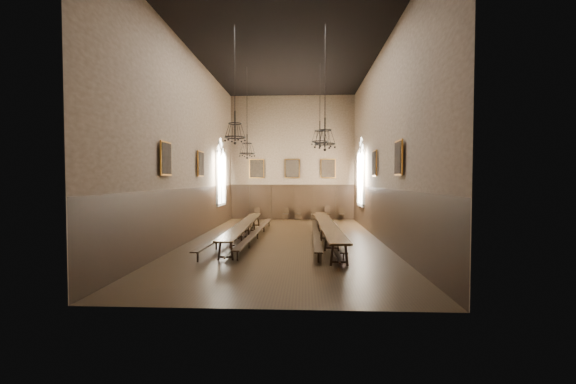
# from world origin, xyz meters

# --- Properties ---
(floor) EXTENTS (9.00, 18.00, 0.02)m
(floor) POSITION_xyz_m (0.00, 0.00, -0.01)
(floor) COLOR black
(floor) RESTS_ON ground
(ceiling) EXTENTS (9.00, 18.00, 0.02)m
(ceiling) POSITION_xyz_m (0.00, 0.00, 9.01)
(ceiling) COLOR black
(ceiling) RESTS_ON ground
(wall_back) EXTENTS (9.00, 0.02, 9.00)m
(wall_back) POSITION_xyz_m (0.00, 9.01, 4.50)
(wall_back) COLOR #7E654D
(wall_back) RESTS_ON ground
(wall_front) EXTENTS (9.00, 0.02, 9.00)m
(wall_front) POSITION_xyz_m (0.00, -9.01, 4.50)
(wall_front) COLOR #7E654D
(wall_front) RESTS_ON ground
(wall_left) EXTENTS (0.02, 18.00, 9.00)m
(wall_left) POSITION_xyz_m (-4.51, 0.00, 4.50)
(wall_left) COLOR #7E654D
(wall_left) RESTS_ON ground
(wall_right) EXTENTS (0.02, 18.00, 9.00)m
(wall_right) POSITION_xyz_m (4.51, 0.00, 4.50)
(wall_right) COLOR #7E654D
(wall_right) RESTS_ON ground
(wainscot_panelling) EXTENTS (9.00, 18.00, 2.50)m
(wainscot_panelling) POSITION_xyz_m (0.00, 0.00, 1.25)
(wainscot_panelling) COLOR black
(wainscot_panelling) RESTS_ON floor
(table_left) EXTENTS (0.93, 9.92, 0.77)m
(table_left) POSITION_xyz_m (-2.02, 0.16, 0.39)
(table_left) COLOR black
(table_left) RESTS_ON floor
(table_right) EXTENTS (1.00, 10.81, 0.84)m
(table_right) POSITION_xyz_m (1.96, -0.06, 0.42)
(table_right) COLOR black
(table_right) RESTS_ON floor
(bench_left_outer) EXTENTS (0.72, 9.73, 0.44)m
(bench_left_outer) POSITION_xyz_m (-2.64, -0.15, 0.28)
(bench_left_outer) COLOR black
(bench_left_outer) RESTS_ON floor
(bench_left_inner) EXTENTS (0.50, 10.11, 0.45)m
(bench_left_inner) POSITION_xyz_m (-1.38, 0.26, 0.29)
(bench_left_inner) COLOR black
(bench_left_inner) RESTS_ON floor
(bench_right_inner) EXTENTS (0.42, 9.72, 0.44)m
(bench_right_inner) POSITION_xyz_m (1.45, -0.01, 0.28)
(bench_right_inner) COLOR black
(bench_right_inner) RESTS_ON floor
(bench_right_outer) EXTENTS (0.71, 9.05, 0.41)m
(bench_right_outer) POSITION_xyz_m (2.48, -0.22, 0.26)
(bench_right_outer) COLOR black
(bench_right_outer) RESTS_ON floor
(chair_1) EXTENTS (0.49, 0.49, 0.89)m
(chair_1) POSITION_xyz_m (-2.51, 8.55, 0.27)
(chair_1) COLOR black
(chair_1) RESTS_ON floor
(chair_3) EXTENTS (0.44, 0.44, 0.87)m
(chair_3) POSITION_xyz_m (-0.45, 8.57, 0.26)
(chair_3) COLOR black
(chair_3) RESTS_ON floor
(chair_4) EXTENTS (0.40, 0.40, 0.88)m
(chair_4) POSITION_xyz_m (0.42, 8.52, 0.26)
(chair_4) COLOR black
(chair_4) RESTS_ON floor
(chair_5) EXTENTS (0.41, 0.41, 0.87)m
(chair_5) POSITION_xyz_m (1.57, 8.49, 0.26)
(chair_5) COLOR black
(chair_5) RESTS_ON floor
(chair_6) EXTENTS (0.54, 0.54, 1.01)m
(chair_6) POSITION_xyz_m (2.58, 8.52, 0.31)
(chair_6) COLOR black
(chair_6) RESTS_ON floor
(chair_7) EXTENTS (0.46, 0.46, 0.90)m
(chair_7) POSITION_xyz_m (3.54, 8.54, 0.27)
(chair_7) COLOR black
(chair_7) RESTS_ON floor
(chandelier_back_left) EXTENTS (0.86, 0.86, 4.83)m
(chandelier_back_left) POSITION_xyz_m (-2.23, 2.44, 4.64)
(chandelier_back_left) COLOR black
(chandelier_back_left) RESTS_ON ceiling
(chandelier_back_right) EXTENTS (0.88, 0.88, 4.25)m
(chandelier_back_right) POSITION_xyz_m (1.71, 2.08, 5.18)
(chandelier_back_right) COLOR black
(chandelier_back_right) RESTS_ON ceiling
(chandelier_front_left) EXTENTS (0.84, 0.84, 4.57)m
(chandelier_front_left) POSITION_xyz_m (-1.86, -2.75, 4.88)
(chandelier_front_left) COLOR black
(chandelier_front_left) RESTS_ON ceiling
(chandelier_front_right) EXTENTS (0.84, 0.84, 4.84)m
(chandelier_front_right) POSITION_xyz_m (1.71, -2.66, 4.63)
(chandelier_front_right) COLOR black
(chandelier_front_right) RESTS_ON ceiling
(portrait_back_0) EXTENTS (1.10, 0.12, 1.40)m
(portrait_back_0) POSITION_xyz_m (-2.60, 8.88, 3.70)
(portrait_back_0) COLOR #C6812F
(portrait_back_0) RESTS_ON wall_back
(portrait_back_1) EXTENTS (1.10, 0.12, 1.40)m
(portrait_back_1) POSITION_xyz_m (0.00, 8.88, 3.70)
(portrait_back_1) COLOR #C6812F
(portrait_back_1) RESTS_ON wall_back
(portrait_back_2) EXTENTS (1.10, 0.12, 1.40)m
(portrait_back_2) POSITION_xyz_m (2.60, 8.88, 3.70)
(portrait_back_2) COLOR #C6812F
(portrait_back_2) RESTS_ON wall_back
(portrait_left_0) EXTENTS (0.12, 1.00, 1.30)m
(portrait_left_0) POSITION_xyz_m (-4.38, 1.00, 3.70)
(portrait_left_0) COLOR #C6812F
(portrait_left_0) RESTS_ON wall_left
(portrait_left_1) EXTENTS (0.12, 1.00, 1.30)m
(portrait_left_1) POSITION_xyz_m (-4.38, -3.50, 3.70)
(portrait_left_1) COLOR #C6812F
(portrait_left_1) RESTS_ON wall_left
(portrait_right_0) EXTENTS (0.12, 1.00, 1.30)m
(portrait_right_0) POSITION_xyz_m (4.38, 1.00, 3.70)
(portrait_right_0) COLOR #C6812F
(portrait_right_0) RESTS_ON wall_right
(portrait_right_1) EXTENTS (0.12, 1.00, 1.30)m
(portrait_right_1) POSITION_xyz_m (4.38, -3.50, 3.70)
(portrait_right_1) COLOR #C6812F
(portrait_right_1) RESTS_ON wall_right
(window_right) EXTENTS (0.20, 2.20, 4.60)m
(window_right) POSITION_xyz_m (4.43, 5.50, 3.40)
(window_right) COLOR white
(window_right) RESTS_ON wall_right
(window_left) EXTENTS (0.20, 2.20, 4.60)m
(window_left) POSITION_xyz_m (-4.43, 5.50, 3.40)
(window_left) COLOR white
(window_left) RESTS_ON wall_left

